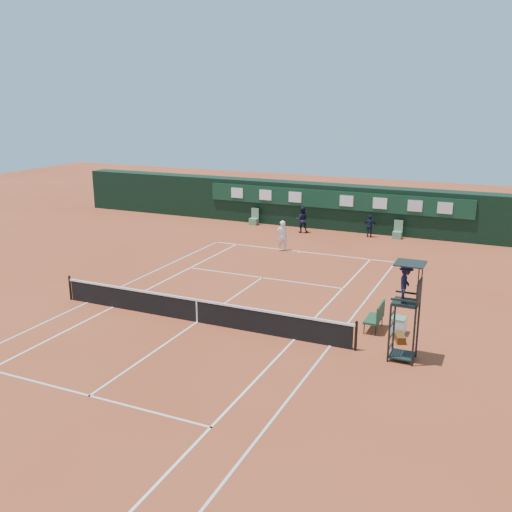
{
  "coord_description": "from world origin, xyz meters",
  "views": [
    {
      "loc": [
        10.81,
        -18.26,
        8.54
      ],
      "look_at": [
        -0.15,
        6.0,
        1.2
      ],
      "focal_mm": 40.0,
      "sensor_mm": 36.0,
      "label": 1
    }
  ],
  "objects_px": {
    "tennis_net": "(197,310)",
    "cooler": "(398,325)",
    "player_bench": "(377,316)",
    "umpire_chair": "(406,291)",
    "player": "(282,235)"
  },
  "relations": [
    {
      "from": "tennis_net",
      "to": "cooler",
      "type": "relative_size",
      "value": 20.0
    },
    {
      "from": "tennis_net",
      "to": "player_bench",
      "type": "distance_m",
      "value": 6.97
    },
    {
      "from": "tennis_net",
      "to": "umpire_chair",
      "type": "height_order",
      "value": "umpire_chair"
    },
    {
      "from": "cooler",
      "to": "player",
      "type": "distance_m",
      "value": 12.87
    },
    {
      "from": "umpire_chair",
      "to": "tennis_net",
      "type": "bearing_deg",
      "value": 179.82
    },
    {
      "from": "player_bench",
      "to": "player",
      "type": "relative_size",
      "value": 0.68
    },
    {
      "from": "tennis_net",
      "to": "umpire_chair",
      "type": "relative_size",
      "value": 3.77
    },
    {
      "from": "umpire_chair",
      "to": "player_bench",
      "type": "distance_m",
      "value": 3.13
    },
    {
      "from": "umpire_chair",
      "to": "player",
      "type": "xyz_separation_m",
      "value": [
        -9.09,
        11.78,
        -1.57
      ]
    },
    {
      "from": "cooler",
      "to": "player",
      "type": "bearing_deg",
      "value": 131.6
    },
    {
      "from": "tennis_net",
      "to": "umpire_chair",
      "type": "xyz_separation_m",
      "value": [
        8.01,
        -0.03,
        1.95
      ]
    },
    {
      "from": "tennis_net",
      "to": "player",
      "type": "relative_size",
      "value": 7.26
    },
    {
      "from": "cooler",
      "to": "player",
      "type": "relative_size",
      "value": 0.36
    },
    {
      "from": "player",
      "to": "cooler",
      "type": "bearing_deg",
      "value": 100.1
    },
    {
      "from": "tennis_net",
      "to": "player",
      "type": "distance_m",
      "value": 11.81
    }
  ]
}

